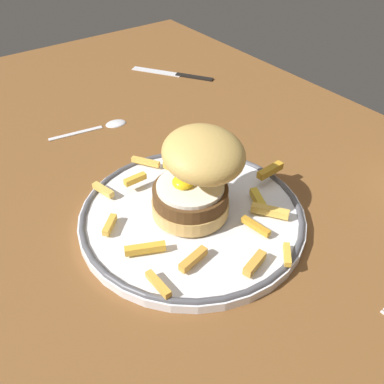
% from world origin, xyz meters
% --- Properties ---
extents(ground_plane, '(1.35, 0.83, 0.04)m').
position_xyz_m(ground_plane, '(0.00, 0.00, -0.02)').
color(ground_plane, brown).
extents(dinner_plate, '(0.28, 0.28, 0.02)m').
position_xyz_m(dinner_plate, '(0.02, -0.02, 0.01)').
color(dinner_plate, silver).
rests_on(dinner_plate, ground_plane).
extents(burger, '(0.11, 0.11, 0.11)m').
position_xyz_m(burger, '(0.03, -0.02, 0.07)').
color(burger, tan).
rests_on(burger, dinner_plate).
extents(fries_pile, '(0.28, 0.26, 0.02)m').
position_xyz_m(fries_pile, '(0.03, -0.01, 0.02)').
color(fries_pile, gold).
rests_on(fries_pile, dinner_plate).
extents(knife, '(0.16, 0.11, 0.01)m').
position_xyz_m(knife, '(-0.35, 0.22, 0.00)').
color(knife, black).
rests_on(knife, ground_plane).
extents(spoon, '(0.04, 0.13, 0.01)m').
position_xyz_m(spoon, '(-0.25, 0.00, 0.00)').
color(spoon, silver).
rests_on(spoon, ground_plane).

